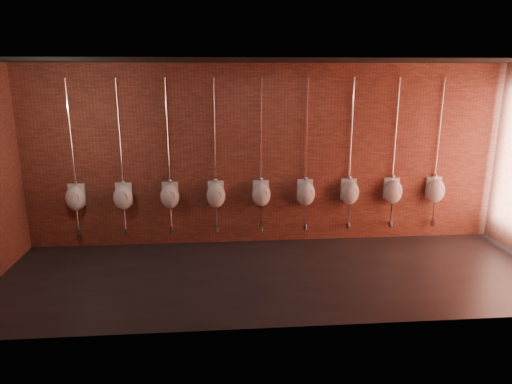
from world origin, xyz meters
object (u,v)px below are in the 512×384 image
urinal_4 (261,194)px  urinal_5 (306,193)px  urinal_2 (170,196)px  urinal_7 (393,191)px  urinal_8 (435,190)px  urinal_3 (216,195)px  urinal_6 (350,192)px  urinal_1 (123,197)px  urinal_0 (76,198)px

urinal_4 → urinal_5: (0.81, 0.00, 0.00)m
urinal_2 → urinal_7: same height
urinal_5 → urinal_7: size_ratio=1.00×
urinal_8 → urinal_3: bearing=180.0°
urinal_3 → urinal_6: bearing=0.0°
urinal_1 → urinal_4: same height
urinal_2 → urinal_8: same height
urinal_6 → urinal_4: bearing=180.0°
urinal_2 → urinal_0: bearing=180.0°
urinal_2 → urinal_3: 0.81m
urinal_0 → urinal_5: size_ratio=1.00×
urinal_3 → urinal_4: 0.81m
urinal_7 → urinal_8: size_ratio=1.00×
urinal_0 → urinal_7: size_ratio=1.00×
urinal_6 → urinal_8: bearing=0.0°
urinal_0 → urinal_2: size_ratio=1.00×
urinal_5 → urinal_6: 0.81m
urinal_0 → urinal_2: bearing=0.0°
urinal_6 → urinal_1: bearing=180.0°
urinal_6 → urinal_2: bearing=180.0°
urinal_3 → urinal_5: bearing=0.0°
urinal_3 → urinal_4: size_ratio=1.00×
urinal_6 → urinal_7: same height
urinal_4 → urinal_5: bearing=0.0°
urinal_0 → urinal_8: bearing=0.0°
urinal_0 → urinal_7: 5.67m
urinal_2 → urinal_3: bearing=0.0°
urinal_2 → urinal_5: size_ratio=1.00×
urinal_0 → urinal_6: (4.86, 0.00, 0.00)m
urinal_8 → urinal_6: bearing=180.0°
urinal_3 → urinal_4: bearing=0.0°
urinal_3 → urinal_8: 4.05m
urinal_1 → urinal_2: size_ratio=1.00×
urinal_1 → urinal_8: bearing=0.0°
urinal_0 → urinal_4: (3.24, 0.00, 0.00)m
urinal_3 → urinal_7: bearing=0.0°
urinal_1 → urinal_8: (5.67, 0.00, 0.00)m
urinal_2 → urinal_5: same height
urinal_1 → urinal_5: same height
urinal_0 → urinal_3: same height
urinal_4 → urinal_8: 3.24m
urinal_3 → urinal_4: (0.81, 0.00, 0.00)m
urinal_2 → urinal_8: bearing=0.0°
urinal_4 → urinal_5: same height
urinal_6 → urinal_0: bearing=180.0°
urinal_1 → urinal_7: (4.86, 0.00, 0.00)m
urinal_5 → urinal_7: (1.62, 0.00, 0.00)m
urinal_0 → urinal_3: (2.43, 0.00, 0.00)m
urinal_1 → urinal_7: size_ratio=1.00×
urinal_4 → urinal_7: (2.43, 0.00, 0.00)m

